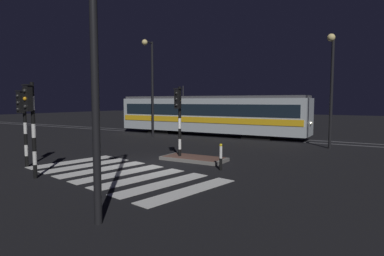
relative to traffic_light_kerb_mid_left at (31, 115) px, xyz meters
The scene contains 13 objects.
ground_plane 5.36m from the traffic_light_kerb_mid_left, 63.17° to the left, with size 120.00×120.00×0.00m, color black.
rail_near 16.26m from the traffic_light_kerb_mid_left, 82.22° to the left, with size 80.00×0.12×0.03m, color #59595E.
rail_far 17.67m from the traffic_light_kerb_mid_left, 82.86° to the left, with size 80.00×0.12×0.03m, color #59595E.
crosswalk_zebra 3.89m from the traffic_light_kerb_mid_left, 45.66° to the left, with size 8.69×5.52×0.02m.
traffic_island 7.34m from the traffic_light_kerb_mid_left, 62.45° to the left, with size 3.11×1.41×0.18m.
traffic_light_kerb_mid_left is the anchor object (origin of this frame).
traffic_light_corner_near_left 2.47m from the traffic_light_kerb_mid_left, 154.21° to the left, with size 0.36×0.42×3.38m.
traffic_light_median_centre 6.48m from the traffic_light_kerb_mid_left, 67.10° to the left, with size 0.36×0.42×3.54m.
street_lamp_trackside_right 15.96m from the traffic_light_kerb_mid_left, 58.55° to the left, with size 0.44×1.21×6.63m.
street_lamp_trackside_left 14.18m from the traffic_light_kerb_mid_left, 109.88° to the left, with size 0.44×1.21×7.47m.
street_lamp_near_kerb 6.40m from the traffic_light_kerb_mid_left, 21.67° to the right, with size 0.44×1.21×8.03m.
tram 16.74m from the traffic_light_kerb_mid_left, 95.29° to the left, with size 16.38×2.58×4.15m.
bollard_island_edge 7.40m from the traffic_light_kerb_mid_left, 42.39° to the left, with size 0.12×0.12×1.11m.
Camera 1 is at (8.87, -11.46, 2.86)m, focal length 30.46 mm.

